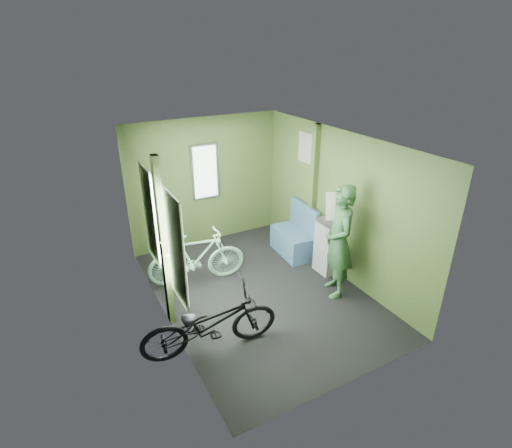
{
  "coord_description": "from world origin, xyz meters",
  "views": [
    {
      "loc": [
        -2.46,
        -4.39,
        3.48
      ],
      "look_at": [
        0.0,
        0.1,
        1.1
      ],
      "focal_mm": 28.0,
      "sensor_mm": 36.0,
      "label": 1
    }
  ],
  "objects_px": {
    "bicycle_mint": "(198,283)",
    "bench_seat": "(294,239)",
    "bicycle_black": "(212,352)",
    "passenger": "(339,242)",
    "waste_box": "(327,246)"
  },
  "relations": [
    {
      "from": "bench_seat",
      "to": "bicycle_mint",
      "type": "bearing_deg",
      "value": -172.98
    },
    {
      "from": "bicycle_mint",
      "to": "bicycle_black",
      "type": "bearing_deg",
      "value": 175.8
    },
    {
      "from": "bicycle_black",
      "to": "waste_box",
      "type": "height_order",
      "value": "waste_box"
    },
    {
      "from": "bicycle_black",
      "to": "bench_seat",
      "type": "bearing_deg",
      "value": -47.02
    },
    {
      "from": "bicycle_mint",
      "to": "bench_seat",
      "type": "distance_m",
      "value": 1.88
    },
    {
      "from": "passenger",
      "to": "waste_box",
      "type": "distance_m",
      "value": 0.72
    },
    {
      "from": "bench_seat",
      "to": "waste_box",
      "type": "bearing_deg",
      "value": -77.39
    },
    {
      "from": "passenger",
      "to": "bench_seat",
      "type": "height_order",
      "value": "passenger"
    },
    {
      "from": "bicycle_mint",
      "to": "passenger",
      "type": "bearing_deg",
      "value": -114.27
    },
    {
      "from": "bicycle_black",
      "to": "bicycle_mint",
      "type": "bearing_deg",
      "value": -7.49
    },
    {
      "from": "bicycle_black",
      "to": "passenger",
      "type": "relative_size",
      "value": 0.98
    },
    {
      "from": "passenger",
      "to": "bench_seat",
      "type": "bearing_deg",
      "value": -164.13
    },
    {
      "from": "bicycle_mint",
      "to": "waste_box",
      "type": "relative_size",
      "value": 1.65
    },
    {
      "from": "bicycle_mint",
      "to": "bench_seat",
      "type": "relative_size",
      "value": 1.66
    },
    {
      "from": "bicycle_black",
      "to": "bench_seat",
      "type": "xyz_separation_m",
      "value": [
        2.26,
        1.61,
        0.27
      ]
    }
  ]
}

